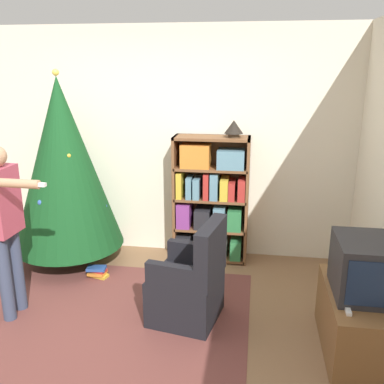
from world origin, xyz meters
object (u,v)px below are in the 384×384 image
at_px(christmas_tree, 64,165).
at_px(standing_person, 5,219).
at_px(television, 364,267).
at_px(armchair, 190,286).
at_px(bookshelf, 210,202).
at_px(table_lamp, 234,128).

distance_m(christmas_tree, standing_person, 1.13).
xyz_separation_m(television, armchair, (-1.35, 0.26, -0.41)).
distance_m(bookshelf, standing_person, 2.15).
relative_size(standing_person, table_lamp, 7.73).
bearing_deg(christmas_tree, standing_person, -92.09).
relative_size(bookshelf, television, 2.66).
height_order(television, christmas_tree, christmas_tree).
height_order(armchair, table_lamp, table_lamp).
xyz_separation_m(christmas_tree, table_lamp, (1.80, 0.33, 0.39)).
bearing_deg(table_lamp, standing_person, -142.11).
distance_m(television, christmas_tree, 3.14).
xyz_separation_m(standing_person, table_lamp, (1.84, 1.43, 0.62)).
bearing_deg(standing_person, armchair, 97.84).
bearing_deg(armchair, table_lamp, 178.62).
xyz_separation_m(bookshelf, table_lamp, (0.24, 0.01, 0.84)).
distance_m(armchair, standing_person, 1.68).
height_order(television, standing_person, standing_person).
relative_size(bookshelf, table_lamp, 7.14).
bearing_deg(table_lamp, armchair, -102.20).
bearing_deg(television, armchair, 169.07).
distance_m(television, armchair, 1.43).
bearing_deg(christmas_tree, table_lamp, 10.37).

